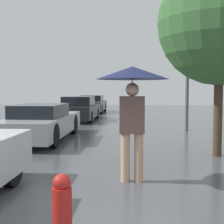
# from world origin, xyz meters

# --- Properties ---
(pedestrian) EXTENTS (1.23, 1.23, 1.98)m
(pedestrian) POSITION_xyz_m (-0.38, 3.47, 1.62)
(pedestrian) COLOR tan
(pedestrian) RESTS_ON ground_plane
(parked_car_second) EXTENTS (1.63, 4.59, 1.13)m
(parked_car_second) POSITION_xyz_m (-3.24, 7.81, 0.55)
(parked_car_second) COLOR #9EA3A8
(parked_car_second) RESTS_ON ground_plane
(parked_car_third) EXTENTS (1.68, 4.31, 1.24)m
(parked_car_third) POSITION_xyz_m (-3.14, 14.05, 0.57)
(parked_car_third) COLOR black
(parked_car_third) RESTS_ON ground_plane
(parked_car_farthest) EXTENTS (1.65, 4.35, 1.19)m
(parked_car_farthest) POSITION_xyz_m (-3.20, 19.70, 0.57)
(parked_car_farthest) COLOR #4C514C
(parked_car_farthest) RESTS_ON ground_plane
(tree) EXTENTS (2.92, 2.92, 4.60)m
(tree) POSITION_xyz_m (1.65, 5.70, 3.14)
(tree) COLOR #473323
(tree) RESTS_ON ground_plane
(street_lamp) EXTENTS (0.36, 0.36, 4.37)m
(street_lamp) POSITION_xyz_m (1.70, 10.27, 2.90)
(street_lamp) COLOR #515456
(street_lamp) RESTS_ON ground_plane
(fire_hydrant) EXTENTS (0.21, 0.21, 0.71)m
(fire_hydrant) POSITION_xyz_m (-1.10, 1.32, 0.36)
(fire_hydrant) COLOR #B21E19
(fire_hydrant) RESTS_ON ground_plane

